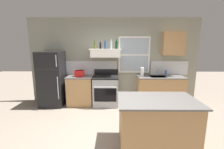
# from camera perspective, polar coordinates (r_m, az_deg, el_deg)

# --- Properties ---
(ground_plane) EXTENTS (16.00, 16.00, 0.00)m
(ground_plane) POSITION_cam_1_polar(r_m,az_deg,el_deg) (3.28, 0.76, -23.53)
(ground_plane) COLOR gray
(back_wall) EXTENTS (5.40, 0.11, 2.70)m
(back_wall) POSITION_cam_1_polar(r_m,az_deg,el_deg) (4.95, 1.04, 5.13)
(back_wall) COLOR gray
(back_wall) RESTS_ON ground_plane
(refrigerator) EXTENTS (0.70, 0.72, 1.66)m
(refrigerator) POSITION_cam_1_polar(r_m,az_deg,el_deg) (5.02, -21.56, -1.58)
(refrigerator) COLOR black
(refrigerator) RESTS_ON ground_plane
(counter_left_of_stove) EXTENTS (0.79, 0.63, 0.91)m
(counter_left_of_stove) POSITION_cam_1_polar(r_m,az_deg,el_deg) (4.92, -11.72, -5.80)
(counter_left_of_stove) COLOR tan
(counter_left_of_stove) RESTS_ON ground_plane
(toaster) EXTENTS (0.30, 0.20, 0.19)m
(toaster) POSITION_cam_1_polar(r_m,az_deg,el_deg) (4.76, -12.08, 0.48)
(toaster) COLOR red
(toaster) RESTS_ON counter_left_of_stove
(stove_range) EXTENTS (0.76, 0.69, 1.09)m
(stove_range) POSITION_cam_1_polar(r_m,az_deg,el_deg) (4.78, -2.34, -5.98)
(stove_range) COLOR #9EA0A5
(stove_range) RESTS_ON ground_plane
(range_hood_shelf) EXTENTS (0.96, 0.52, 0.24)m
(range_hood_shelf) POSITION_cam_1_polar(r_m,az_deg,el_deg) (4.67, -2.40, 8.11)
(range_hood_shelf) COLOR white
(bottle_olive_oil_square) EXTENTS (0.06, 0.06, 0.26)m
(bottle_olive_oil_square) POSITION_cam_1_polar(r_m,az_deg,el_deg) (4.69, -6.48, 10.86)
(bottle_olive_oil_square) COLOR #4C601E
(bottle_olive_oil_square) RESTS_ON range_hood_shelf
(bottle_balsamic_dark) EXTENTS (0.06, 0.06, 0.22)m
(bottle_balsamic_dark) POSITION_cam_1_polar(r_m,az_deg,el_deg) (4.70, -4.40, 10.73)
(bottle_balsamic_dark) COLOR black
(bottle_balsamic_dark) RESTS_ON range_hood_shelf
(bottle_blue_liqueur) EXTENTS (0.07, 0.07, 0.26)m
(bottle_blue_liqueur) POSITION_cam_1_polar(r_m,az_deg,el_deg) (4.63, -2.55, 10.94)
(bottle_blue_liqueur) COLOR #1E478C
(bottle_blue_liqueur) RESTS_ON range_hood_shelf
(bottle_clear_tall) EXTENTS (0.06, 0.06, 0.30)m
(bottle_clear_tall) POSITION_cam_1_polar(r_m,az_deg,el_deg) (4.71, -0.33, 11.13)
(bottle_clear_tall) COLOR silver
(bottle_clear_tall) RESTS_ON range_hood_shelf
(bottle_dark_green_wine) EXTENTS (0.07, 0.07, 0.28)m
(bottle_dark_green_wine) POSITION_cam_1_polar(r_m,az_deg,el_deg) (4.67, 1.68, 11.04)
(bottle_dark_green_wine) COLOR #143819
(bottle_dark_green_wine) RESTS_ON range_hood_shelf
(counter_right_with_sink) EXTENTS (1.43, 0.63, 0.91)m
(counter_right_with_sink) POSITION_cam_1_polar(r_m,az_deg,el_deg) (5.03, 17.52, -5.71)
(counter_right_with_sink) COLOR tan
(counter_right_with_sink) RESTS_ON ground_plane
(sink_faucet) EXTENTS (0.03, 0.17, 0.28)m
(sink_faucet) POSITION_cam_1_polar(r_m,az_deg,el_deg) (4.95, 16.51, 1.55)
(sink_faucet) COLOR silver
(sink_faucet) RESTS_ON counter_right_with_sink
(paper_towel_roll) EXTENTS (0.11, 0.11, 0.27)m
(paper_towel_roll) POSITION_cam_1_polar(r_m,az_deg,el_deg) (4.76, 11.26, 0.93)
(paper_towel_roll) COLOR white
(paper_towel_roll) RESTS_ON counter_right_with_sink
(dish_soap_bottle) EXTENTS (0.06, 0.06, 0.18)m
(dish_soap_bottle) POSITION_cam_1_polar(r_m,az_deg,el_deg) (5.05, 19.50, 0.58)
(dish_soap_bottle) COLOR blue
(dish_soap_bottle) RESTS_ON counter_right_with_sink
(kitchen_island) EXTENTS (1.40, 0.90, 0.91)m
(kitchen_island) POSITION_cam_1_polar(r_m,az_deg,el_deg) (3.03, 16.21, -16.95)
(kitchen_island) COLOR tan
(kitchen_island) RESTS_ON ground_plane
(upper_cabinet_right) EXTENTS (0.64, 0.32, 0.70)m
(upper_cabinet_right) POSITION_cam_1_polar(r_m,az_deg,el_deg) (5.08, 21.85, 10.69)
(upper_cabinet_right) COLOR tan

